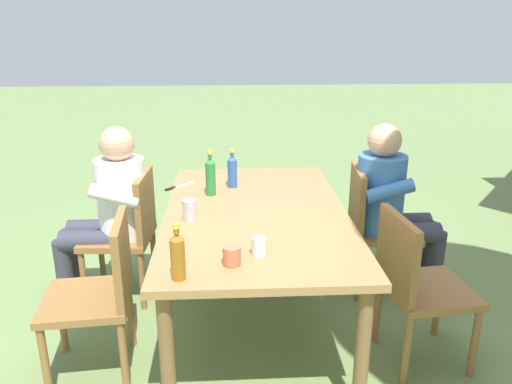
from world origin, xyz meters
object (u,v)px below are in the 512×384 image
(person_in_white_shirt, at_px, (391,200))
(cup_steel, at_px, (190,210))
(chair_far_right, at_px, (415,282))
(cup_terracotta, at_px, (232,256))
(chair_near_left, at_px, (129,229))
(backpack_by_near_side, at_px, (263,208))
(bottle_green, at_px, (210,176))
(cup_glass, at_px, (259,246))
(bottle_amber, at_px, (178,255))
(chair_far_left, at_px, (373,223))
(bottle_blue, at_px, (232,171))
(dining_table, at_px, (256,224))
(person_in_plaid_shirt, at_px, (110,206))
(table_knife, at_px, (177,187))
(chair_near_right, at_px, (101,289))

(person_in_white_shirt, bearing_deg, cup_steel, -68.66)
(chair_far_right, bearing_deg, cup_terracotta, -75.27)
(chair_near_left, relative_size, backpack_by_near_side, 2.23)
(chair_near_left, distance_m, bottle_green, 0.68)
(chair_far_right, bearing_deg, cup_glass, -79.14)
(bottle_amber, bearing_deg, chair_far_left, 134.63)
(bottle_amber, xyz_separation_m, cup_terracotta, (-0.12, 0.23, -0.07))
(chair_far_right, xyz_separation_m, bottle_blue, (-0.87, -0.96, 0.37))
(dining_table, xyz_separation_m, chair_far_right, (0.41, 0.83, -0.18))
(person_in_plaid_shirt, distance_m, table_knife, 0.45)
(dining_table, relative_size, chair_far_right, 2.05)
(dining_table, relative_size, cup_steel, 15.13)
(chair_near_left, height_order, bottle_blue, bottle_blue)
(bottle_green, distance_m, cup_glass, 0.92)
(chair_near_left, bearing_deg, backpack_by_near_side, 139.23)
(person_in_plaid_shirt, xyz_separation_m, backpack_by_near_side, (-1.13, 1.08, -0.47))
(cup_steel, relative_size, backpack_by_near_side, 0.30)
(chair_near_right, relative_size, bottle_amber, 3.38)
(bottle_amber, bearing_deg, bottle_green, 174.42)
(bottle_amber, bearing_deg, backpack_by_near_side, 167.16)
(chair_far_right, distance_m, bottle_amber, 1.32)
(chair_far_left, xyz_separation_m, person_in_white_shirt, (0.01, 0.11, 0.17))
(dining_table, bearing_deg, cup_glass, -1.81)
(chair_near_left, relative_size, bottle_green, 2.98)
(bottle_blue, relative_size, bottle_green, 0.89)
(chair_near_left, xyz_separation_m, person_in_white_shirt, (-0.01, 1.76, 0.17))
(chair_far_right, height_order, person_in_white_shirt, person_in_white_shirt)
(chair_near_right, xyz_separation_m, cup_terracotta, (0.27, 0.68, 0.31))
(dining_table, relative_size, cup_glass, 20.00)
(table_knife, bearing_deg, bottle_green, 54.77)
(table_knife, bearing_deg, chair_far_right, 56.38)
(bottle_amber, height_order, cup_terracotta, bottle_amber)
(person_in_plaid_shirt, xyz_separation_m, bottle_amber, (1.18, 0.56, 0.21))
(bottle_amber, distance_m, bottle_green, 1.10)
(chair_far_left, height_order, backpack_by_near_side, chair_far_left)
(backpack_by_near_side, bearing_deg, chair_near_right, -26.94)
(cup_glass, relative_size, cup_terracotta, 0.99)
(cup_terracotta, bearing_deg, bottle_amber, -63.25)
(chair_far_left, relative_size, bottle_amber, 3.38)
(dining_table, relative_size, bottle_green, 6.09)
(person_in_white_shirt, bearing_deg, cup_terracotta, -45.46)
(chair_far_left, bearing_deg, backpack_by_near_side, -148.76)
(table_knife, bearing_deg, cup_steel, 11.93)
(cup_terracotta, relative_size, backpack_by_near_side, 0.23)
(dining_table, relative_size, backpack_by_near_side, 4.56)
(chair_near_left, distance_m, person_in_plaid_shirt, 0.20)
(chair_far_left, bearing_deg, chair_near_left, -89.59)
(bottle_green, bearing_deg, chair_near_left, -98.59)
(person_in_plaid_shirt, bearing_deg, cup_steel, 47.51)
(person_in_plaid_shirt, distance_m, cup_terracotta, 1.33)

